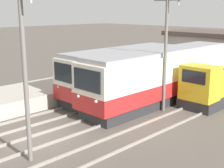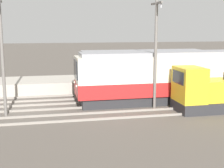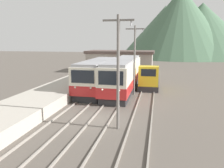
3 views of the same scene
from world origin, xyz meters
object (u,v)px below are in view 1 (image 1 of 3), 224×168
Objects in this scene: commuter_train_left at (122,75)px; catenary_mast_mid at (166,50)px; commuter_train_center at (162,77)px; catenary_mast_near at (25,71)px; shunting_locomotive at (209,88)px.

commuter_train_left is 4.93m from catenary_mast_mid.
commuter_train_center is 1.94× the size of catenary_mast_mid.
catenary_mast_near and catenary_mast_mid have the same top height.
commuter_train_left is 6.44m from shunting_locomotive.
commuter_train_left is 11.60m from catenary_mast_near.
catenary_mast_near reaches higher than commuter_train_left.
shunting_locomotive is (3.00, 1.42, -0.56)m from commuter_train_center.
catenary_mast_near is 9.97m from catenary_mast_mid.
shunting_locomotive is 4.62m from catenary_mast_mid.
commuter_train_left is at bearing -154.44° from commuter_train_center.
catenary_mast_near is (4.31, -10.51, 2.35)m from commuter_train_left.
commuter_train_center is at bearing -154.70° from shunting_locomotive.
shunting_locomotive is at bearing 25.43° from commuter_train_left.
commuter_train_center reaches higher than commuter_train_left.
commuter_train_center is 1.94× the size of catenary_mast_near.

